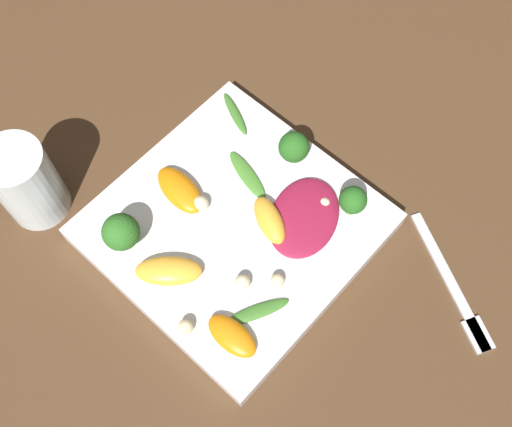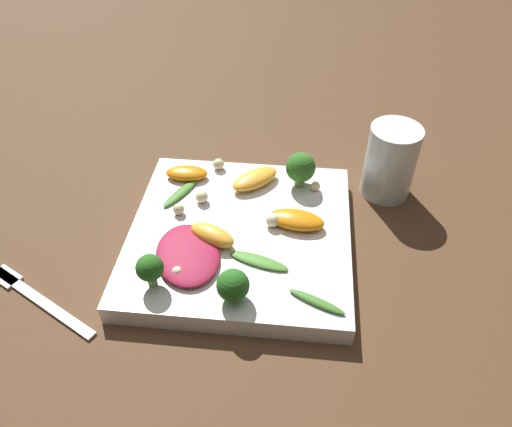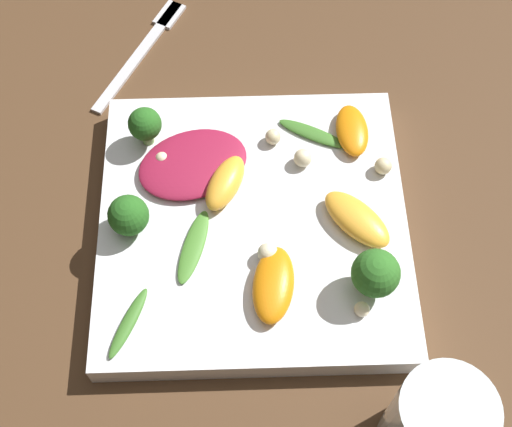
{
  "view_description": "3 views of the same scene",
  "coord_description": "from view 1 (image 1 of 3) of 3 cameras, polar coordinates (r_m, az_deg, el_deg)",
  "views": [
    {
      "loc": [
        0.2,
        -0.18,
        0.6
      ],
      "look_at": [
        0.02,
        0.02,
        0.05
      ],
      "focal_mm": 42.0,
      "sensor_mm": 36.0,
      "label": 1
    },
    {
      "loc": [
        -0.06,
        0.42,
        0.44
      ],
      "look_at": [
        -0.02,
        -0.01,
        0.04
      ],
      "focal_mm": 35.0,
      "sensor_mm": 36.0,
      "label": 2
    },
    {
      "loc": [
        -0.29,
        0.01,
        0.56
      ],
      "look_at": [
        -0.01,
        -0.0,
        0.05
      ],
      "focal_mm": 50.0,
      "sensor_mm": 36.0,
      "label": 3
    }
  ],
  "objects": [
    {
      "name": "macadamia_nut_2",
      "position": [
        0.59,
        -6.7,
        -10.67
      ],
      "size": [
        0.02,
        0.02,
        0.02
      ],
      "color": "beige",
      "rests_on": "plate"
    },
    {
      "name": "orange_segment_3",
      "position": [
        0.61,
        -8.32,
        -5.43
      ],
      "size": [
        0.07,
        0.07,
        0.02
      ],
      "color": "#FCAD33",
      "rests_on": "plate"
    },
    {
      "name": "macadamia_nut_3",
      "position": [
        0.64,
        -5.29,
        0.94
      ],
      "size": [
        0.02,
        0.02,
        0.02
      ],
      "color": "beige",
      "rests_on": "plate"
    },
    {
      "name": "macadamia_nut_4",
      "position": [
        0.64,
        6.54,
        0.98
      ],
      "size": [
        0.01,
        0.01,
        0.01
      ],
      "color": "beige",
      "rests_on": "plate"
    },
    {
      "name": "orange_segment_0",
      "position": [
        0.63,
        1.3,
        -0.63
      ],
      "size": [
        0.06,
        0.05,
        0.02
      ],
      "color": "#FCAD33",
      "rests_on": "plate"
    },
    {
      "name": "macadamia_nut_5",
      "position": [
        0.6,
        -1.28,
        -6.58
      ],
      "size": [
        0.02,
        0.02,
        0.02
      ],
      "color": "beige",
      "rests_on": "plate"
    },
    {
      "name": "fork",
      "position": [
        0.67,
        18.66,
        -7.35
      ],
      "size": [
        0.15,
        0.09,
        0.01
      ],
      "color": "silver",
      "rests_on": "ground_plane"
    },
    {
      "name": "arugula_sprig_1",
      "position": [
        0.66,
        -0.82,
        3.68
      ],
      "size": [
        0.07,
        0.04,
        0.01
      ],
      "color": "#47842D",
      "rests_on": "plate"
    },
    {
      "name": "macadamia_nut_1",
      "position": [
        0.61,
        2.06,
        -6.39
      ],
      "size": [
        0.01,
        0.01,
        0.01
      ],
      "color": "beige",
      "rests_on": "plate"
    },
    {
      "name": "broccoli_floret_2",
      "position": [
        0.63,
        9.2,
        1.23
      ],
      "size": [
        0.03,
        0.03,
        0.04
      ],
      "color": "#84AD5B",
      "rests_on": "plate"
    },
    {
      "name": "orange_segment_1",
      "position": [
        0.65,
        -7.27,
        2.24
      ],
      "size": [
        0.07,
        0.04,
        0.02
      ],
      "color": "orange",
      "rests_on": "plate"
    },
    {
      "name": "broccoli_floret_0",
      "position": [
        0.66,
        3.63,
        6.31
      ],
      "size": [
        0.03,
        0.03,
        0.04
      ],
      "color": "#84AD5B",
      "rests_on": "plate"
    },
    {
      "name": "radicchio_leaf_0",
      "position": [
        0.64,
        4.58,
        -0.35
      ],
      "size": [
        0.1,
        0.12,
        0.01
      ],
      "color": "maroon",
      "rests_on": "plate"
    },
    {
      "name": "broccoli_floret_1",
      "position": [
        0.62,
        -12.73,
        -1.77
      ],
      "size": [
        0.04,
        0.04,
        0.05
      ],
      "color": "#7A9E51",
      "rests_on": "plate"
    },
    {
      "name": "arugula_sprig_2",
      "position": [
        0.6,
        0.11,
        -9.34
      ],
      "size": [
        0.04,
        0.07,
        0.01
      ],
      "color": "#3D7528",
      "rests_on": "plate"
    },
    {
      "name": "macadamia_nut_0",
      "position": [
        0.65,
        -12.94,
        -0.75
      ],
      "size": [
        0.01,
        0.01,
        0.01
      ],
      "color": "beige",
      "rests_on": "plate"
    },
    {
      "name": "arugula_sprig_0",
      "position": [
        0.7,
        -2.0,
        9.48
      ],
      "size": [
        0.06,
        0.04,
        0.01
      ],
      "color": "#3D7528",
      "rests_on": "plate"
    },
    {
      "name": "drinking_glass",
      "position": [
        0.67,
        -21.04,
        2.76
      ],
      "size": [
        0.07,
        0.07,
        0.1
      ],
      "color": "silver",
      "rests_on": "ground_plane"
    },
    {
      "name": "plate",
      "position": [
        0.65,
        -2.06,
        -1.27
      ],
      "size": [
        0.26,
        0.26,
        0.03
      ],
      "color": "white",
      "rests_on": "ground_plane"
    },
    {
      "name": "orange_segment_2",
      "position": [
        0.59,
        -2.3,
        -11.58
      ],
      "size": [
        0.06,
        0.03,
        0.01
      ],
      "color": "orange",
      "rests_on": "plate"
    },
    {
      "name": "ground_plane",
      "position": [
        0.66,
        -2.02,
        -1.72
      ],
      "size": [
        2.4,
        2.4,
        0.0
      ],
      "primitive_type": "plane",
      "color": "#4C331E"
    }
  ]
}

